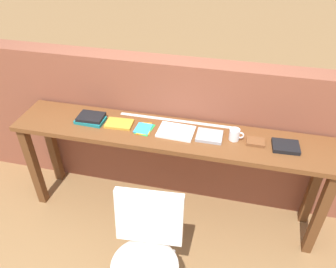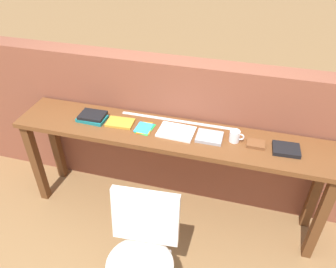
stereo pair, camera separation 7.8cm
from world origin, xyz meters
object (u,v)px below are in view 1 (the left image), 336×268
Objects in this scene: book_repair_rightmost at (286,146)px; leather_journal_brown at (256,142)px; mug at (235,135)px; book_open_centre at (176,132)px; book_stack_leftmost at (91,119)px; chair_white_moulded at (146,249)px; pamphlet_pile_colourful at (144,129)px; magazine_cycling at (119,124)px.

leather_journal_brown is at bearing 174.59° from book_repair_rightmost.
book_open_centre is at bearing -178.52° from mug.
book_stack_leftmost is 1.24× the size of book_repair_rightmost.
book_stack_leftmost is 1.30m from leather_journal_brown.
book_stack_leftmost is 1.14m from mug.
mug is 0.85× the size of leather_journal_brown.
book_stack_leftmost reaches higher than chair_white_moulded.
chair_white_moulded is at bearing -49.67° from book_stack_leftmost.
book_repair_rightmost is (0.37, -0.02, -0.03)m from mug.
mug is at bearing 175.70° from leather_journal_brown.
book_repair_rightmost reaches higher than pamphlet_pile_colourful.
book_stack_leftmost reaches higher than magazine_cycling.
book_open_centre is (0.25, 0.01, 0.00)m from pamphlet_pile_colourful.
mug reaches higher than book_stack_leftmost.
mug is (1.14, 0.02, 0.02)m from book_stack_leftmost.
chair_white_moulded is 3.25× the size of book_open_centre.
book_open_centre reaches higher than pamphlet_pile_colourful.
book_open_centre is 2.49× the size of mug.
mug is 0.16m from leather_journal_brown.
book_stack_leftmost is at bearing 178.94° from pamphlet_pile_colourful.
leather_journal_brown is at bearing -4.10° from mug.
book_stack_leftmost is at bearing -179.97° from leather_journal_brown.
magazine_cycling is (0.24, 0.01, -0.02)m from book_stack_leftmost.
chair_white_moulded is 4.70× the size of book_repair_rightmost.
book_stack_leftmost is (-0.68, 0.81, 0.38)m from chair_white_moulded.
book_open_centre is (0.02, 0.81, 0.36)m from chair_white_moulded.
chair_white_moulded is 1.02m from mug.
magazine_cycling is 1.12× the size of book_repair_rightmost.
chair_white_moulded is at bearing -88.45° from book_open_centre.
book_repair_rightmost is (1.51, -0.00, -0.01)m from book_stack_leftmost.
chair_white_moulded is at bearing -138.70° from book_repair_rightmost.
mug is 0.37m from book_repair_rightmost.
pamphlet_pile_colourful is at bearing -179.30° from leather_journal_brown.
pamphlet_pile_colourful is 0.66× the size of book_open_centre.
book_stack_leftmost is at bearing -179.19° from mug.
book_repair_rightmost reaches higher than chair_white_moulded.
pamphlet_pile_colourful is 1.06m from book_repair_rightmost.
magazine_cycling is 1.63× the size of leather_journal_brown.
book_stack_leftmost is 2.14× the size of mug.
book_stack_leftmost is 0.86× the size of book_open_centre.
chair_white_moulded is at bearing -119.15° from mug.
leather_journal_brown reaches higher than chair_white_moulded.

